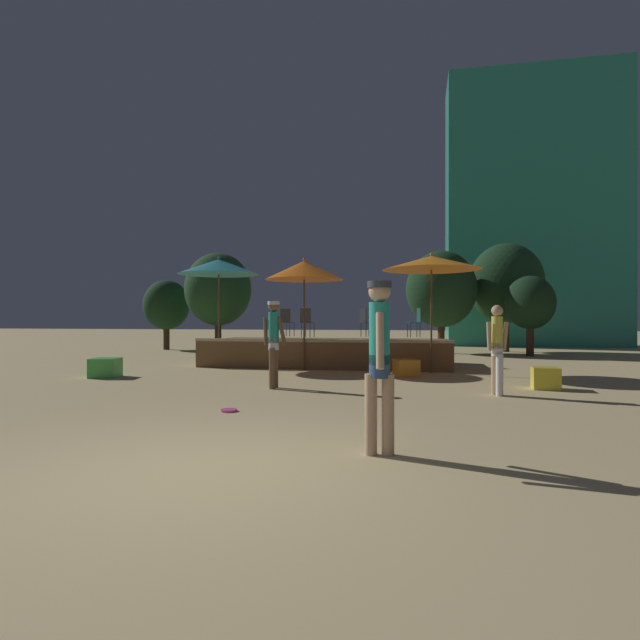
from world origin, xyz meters
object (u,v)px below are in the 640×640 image
object	(u,v)px
background_tree_0	(166,305)
cube_seat_1	(546,378)
cube_seat_2	(406,368)
bistro_chair_0	(417,320)
patio_umbrella_0	(304,270)
person_0	(379,355)
bistro_chair_2	(307,320)
background_tree_4	(441,289)
cube_seat_0	(105,368)
background_tree_3	(530,303)
frisbee_disc	(229,410)
patio_umbrella_1	(219,267)
background_tree_2	(218,289)
person_2	(497,347)
bistro_chair_1	(287,320)
bistro_chair_3	(365,320)
patio_umbrella_2	(431,263)
background_tree_1	(506,283)
person_1	(274,338)

from	to	relation	value
background_tree_0	cube_seat_1	bearing A→B (deg)	-36.87
cube_seat_2	bistro_chair_0	bearing A→B (deg)	85.83
patio_umbrella_0	person_0	bearing A→B (deg)	-71.80
bistro_chair_2	background_tree_4	size ratio (longest dim) A/B	0.21
cube_seat_0	cube_seat_2	distance (m)	7.35
bistro_chair_2	background_tree_3	size ratio (longest dim) A/B	0.29
frisbee_disc	bistro_chair_2	bearing A→B (deg)	94.11
background_tree_0	background_tree_4	xyz separation A→B (m)	(12.39, -0.03, 0.58)
patio_umbrella_1	background_tree_2	distance (m)	7.00
cube_seat_1	person_2	bearing A→B (deg)	-135.36
cube_seat_0	background_tree_2	bearing A→B (deg)	96.15
cube_seat_2	background_tree_0	world-z (taller)	background_tree_0
bistro_chair_0	background_tree_2	distance (m)	9.63
cube_seat_1	bistro_chair_1	distance (m)	8.53
cube_seat_1	bistro_chair_3	bearing A→B (deg)	129.28
patio_umbrella_2	background_tree_2	world-z (taller)	background_tree_2
cube_seat_1	patio_umbrella_1	bearing A→B (deg)	160.09
bistro_chair_2	frisbee_disc	bearing A→B (deg)	107.28
cube_seat_1	background_tree_1	distance (m)	12.37
cube_seat_2	bistro_chair_3	world-z (taller)	bistro_chair_3
background_tree_3	background_tree_4	size ratio (longest dim) A/B	0.72
cube_seat_2	bistro_chair_2	size ratio (longest dim) A/B	0.77
frisbee_disc	person_0	bearing A→B (deg)	-39.29
bistro_chair_1	cube_seat_1	bearing A→B (deg)	157.51
patio_umbrella_0	patio_umbrella_2	world-z (taller)	patio_umbrella_2
frisbee_disc	background_tree_1	xyz separation A→B (m)	(6.56, 15.55, 2.95)
person_2	bistro_chair_0	bearing A→B (deg)	-9.15
patio_umbrella_2	background_tree_0	distance (m)	14.21
cube_seat_0	background_tree_4	bearing A→B (deg)	50.99
person_2	bistro_chair_1	size ratio (longest dim) A/B	1.86
patio_umbrella_2	cube_seat_1	distance (m)	4.34
patio_umbrella_0	person_2	size ratio (longest dim) A/B	1.86
patio_umbrella_0	background_tree_1	world-z (taller)	background_tree_1
cube_seat_1	background_tree_3	size ratio (longest dim) A/B	0.18
cube_seat_1	background_tree_4	size ratio (longest dim) A/B	0.13
bistro_chair_3	background_tree_1	distance (m)	8.86
cube_seat_0	person_0	distance (m)	9.11
cube_seat_0	bistro_chair_3	world-z (taller)	bistro_chair_3
patio_umbrella_1	cube_seat_0	world-z (taller)	patio_umbrella_1
person_1	bistro_chair_3	bearing A→B (deg)	172.00
frisbee_disc	background_tree_2	xyz separation A→B (m)	(-5.64, 12.99, 2.67)
patio_umbrella_1	cube_seat_1	size ratio (longest dim) A/B	6.01
patio_umbrella_0	background_tree_0	distance (m)	11.42
patio_umbrella_2	bistro_chair_1	world-z (taller)	patio_umbrella_2
background_tree_1	patio_umbrella_1	bearing A→B (deg)	-136.43
cube_seat_0	bistro_chair_2	xyz separation A→B (m)	(4.07, 4.19, 1.17)
background_tree_0	background_tree_3	distance (m)	15.67
person_0	background_tree_2	world-z (taller)	background_tree_2
patio_umbrella_0	background_tree_3	world-z (taller)	patio_umbrella_0
background_tree_0	background_tree_4	world-z (taller)	background_tree_4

